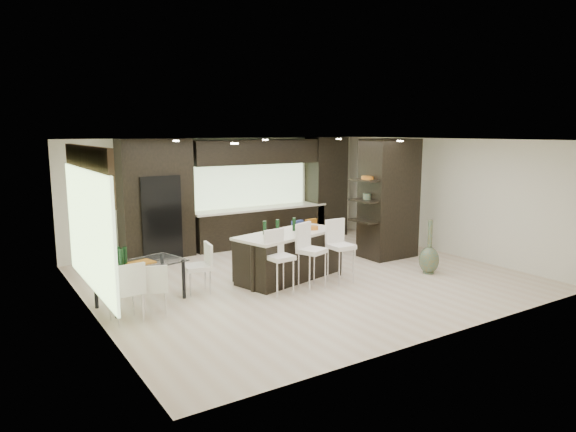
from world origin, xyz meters
TOP-DOWN VIEW (x-y plane):
  - ground at (0.00, 0.00)m, footprint 8.00×8.00m
  - back_wall at (0.00, 3.50)m, footprint 8.00×0.02m
  - left_wall at (-4.00, 0.00)m, footprint 0.02×7.00m
  - right_wall at (4.00, 0.00)m, footprint 0.02×7.00m
  - ceiling at (0.00, 0.00)m, footprint 8.00×7.00m
  - window_left at (-3.96, 0.20)m, footprint 0.04×3.20m
  - window_back at (0.60, 3.46)m, footprint 3.40×0.04m
  - stone_accent at (-3.93, 0.20)m, footprint 0.08×3.00m
  - ceiling_spots at (0.00, 0.25)m, footprint 4.00×3.00m
  - back_cabinetry at (0.50, 3.17)m, footprint 6.80×0.68m
  - refrigerator at (-1.90, 3.12)m, footprint 0.90×0.68m
  - partition_column at (2.60, 0.40)m, footprint 1.20×0.80m
  - kitchen_island at (-0.30, 0.12)m, footprint 2.36×1.47m
  - stool_left at (-0.97, -0.66)m, footprint 0.44×0.44m
  - stool_mid at (-0.30, -0.67)m, footprint 0.56×0.56m
  - stool_right at (0.38, -0.67)m, footprint 0.44×0.44m
  - bench at (1.36, 1.73)m, footprint 1.23×0.64m
  - floor_vase at (2.30, -1.13)m, footprint 0.52×0.52m
  - dining_table at (-3.18, 0.21)m, footprint 1.59×1.14m
  - chair_near at (-3.18, -0.49)m, footprint 0.54×0.54m
  - chair_far at (-3.63, -0.51)m, footprint 0.51×0.51m
  - chair_end at (-2.17, 0.21)m, footprint 0.51×0.51m

SIDE VIEW (x-z plane):
  - ground at x=0.00m, z-range 0.00..0.00m
  - bench at x=1.36m, z-range 0.00..0.45m
  - dining_table at x=-3.18m, z-range 0.00..0.69m
  - chair_near at x=-3.18m, z-range 0.00..0.79m
  - chair_end at x=-2.17m, z-range 0.00..0.83m
  - chair_far at x=-3.63m, z-range 0.00..0.87m
  - kitchen_island at x=-0.30m, z-range 0.00..0.92m
  - stool_left at x=-0.97m, z-range 0.00..0.93m
  - stool_right at x=0.38m, z-range 0.00..0.98m
  - stool_mid at x=-0.30m, z-range 0.00..0.98m
  - floor_vase at x=2.30m, z-range 0.00..1.10m
  - refrigerator at x=-1.90m, z-range 0.00..1.90m
  - back_wall at x=0.00m, z-range 0.00..2.70m
  - left_wall at x=-4.00m, z-range 0.00..2.70m
  - right_wall at x=4.00m, z-range 0.00..2.70m
  - window_left at x=-3.96m, z-range 0.40..2.30m
  - back_cabinetry at x=0.50m, z-range 0.00..2.70m
  - partition_column at x=2.60m, z-range 0.00..2.70m
  - window_back at x=0.60m, z-range 0.95..2.15m
  - stone_accent at x=-3.93m, z-range 1.85..2.65m
  - ceiling_spots at x=0.00m, z-range 2.67..2.69m
  - ceiling at x=0.00m, z-range 2.69..2.71m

